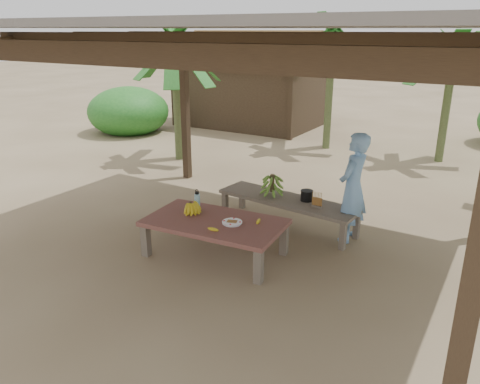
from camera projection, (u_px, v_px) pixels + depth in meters
The scene contains 17 objects.
ground at pixel (249, 252), 6.37m from camera, with size 80.00×80.00×0.00m, color brown.
pavilion at pixel (249, 38), 5.45m from camera, with size 6.60×5.60×2.95m.
work_table at pixel (215, 225), 6.16m from camera, with size 1.88×1.16×0.50m.
bench at pixel (288, 202), 7.08m from camera, with size 2.25×0.81×0.45m.
ripe_banana_bunch at pixel (191, 207), 6.38m from camera, with size 0.28×0.24×0.17m, color yellow, non-canonical shape.
plate at pixel (232, 223), 6.03m from camera, with size 0.26×0.26×0.04m.
loose_banana_front at pixel (213, 229), 5.81m from camera, with size 0.04×0.14×0.04m, color yellow.
loose_banana_side at pixel (258, 221), 6.05m from camera, with size 0.04×0.14×0.04m, color yellow.
water_flask at pixel (197, 201), 6.50m from camera, with size 0.08×0.08×0.29m.
green_banana_stalk at pixel (272, 184), 7.17m from camera, with size 0.31×0.31×0.35m, color #598C2D, non-canonical shape.
cooking_pot at pixel (307, 196), 6.97m from camera, with size 0.18×0.18×0.15m, color black.
skewer_rack at pixel (317, 199), 6.69m from camera, with size 0.18×0.08×0.24m, color #A57F47, non-canonical shape.
woman at pixel (353, 188), 6.51m from camera, with size 0.57×0.38×1.57m, color #72A1D7.
hut at pixel (254, 89), 14.67m from camera, with size 4.40×3.43×2.85m.
banana_plant_n at pixel (453, 59), 10.02m from camera, with size 1.80×1.80×2.74m.
banana_plant_nw at pixel (332, 40), 11.10m from camera, with size 1.80×1.80×3.11m.
banana_plant_w at pixel (175, 55), 10.21m from camera, with size 1.80×1.80×2.83m.
Camera 1 is at (2.88, -4.97, 2.88)m, focal length 35.00 mm.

